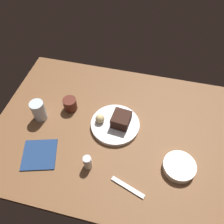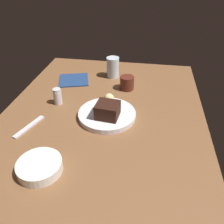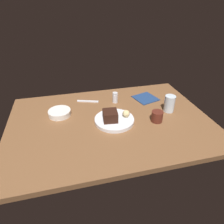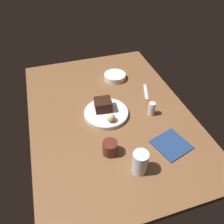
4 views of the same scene
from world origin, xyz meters
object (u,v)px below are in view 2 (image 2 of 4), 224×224
object	(u,v)px
salt_shaker	(58,96)
chocolate_cake_slice	(108,110)
side_bowl	(40,167)
folded_napkin	(74,80)
bread_roll	(109,98)
water_glass	(113,67)
dessert_plate	(107,114)
dessert_spoon	(29,127)
coffee_cup	(127,83)

from	to	relation	value
salt_shaker	chocolate_cake_slice	bearing A→B (deg)	-110.98
side_bowl	folded_napkin	world-z (taller)	side_bowl
side_bowl	salt_shaker	bearing A→B (deg)	12.04
chocolate_cake_slice	bread_roll	world-z (taller)	chocolate_cake_slice
side_bowl	folded_napkin	xyz separation A→B (cm)	(60.53, 7.97, -1.41)
salt_shaker	water_glass	distance (cm)	36.44
salt_shaker	side_bowl	world-z (taller)	salt_shaker
chocolate_cake_slice	side_bowl	bearing A→B (deg)	150.94
side_bowl	folded_napkin	bearing A→B (deg)	7.50
folded_napkin	dessert_plate	bearing A→B (deg)	-141.62
water_glass	side_bowl	bearing A→B (deg)	170.43
dessert_spoon	folded_napkin	xyz separation A→B (cm)	(41.08, -5.23, -0.05)
side_bowl	dessert_spoon	distance (cm)	23.55
water_glass	folded_napkin	distance (cm)	21.69
dessert_plate	bread_roll	xyz separation A→B (cm)	(7.32, 0.45, 3.25)
chocolate_cake_slice	salt_shaker	xyz separation A→B (cm)	(9.20, 23.99, -1.48)
chocolate_cake_slice	bread_roll	bearing A→B (deg)	6.94
dessert_plate	water_glass	size ratio (longest dim) A/B	2.18
dessert_plate	bread_roll	size ratio (longest dim) A/B	5.41
bread_roll	coffee_cup	size ratio (longest dim) A/B	0.63
bread_roll	coffee_cup	world-z (taller)	same
bread_roll	folded_napkin	xyz separation A→B (cm)	(21.86, 22.67, -4.03)
dessert_spoon	folded_napkin	world-z (taller)	dessert_spoon
dessert_plate	coffee_cup	distance (cm)	25.39
dessert_plate	chocolate_cake_slice	world-z (taller)	chocolate_cake_slice
chocolate_cake_slice	folded_napkin	bearing A→B (deg)	36.84
salt_shaker	bread_roll	bearing A→B (deg)	-87.91
bread_roll	water_glass	bearing A→B (deg)	6.02
dessert_plate	salt_shaker	distance (cm)	24.23
water_glass	chocolate_cake_slice	bearing A→B (deg)	-173.75
dessert_plate	side_bowl	xyz separation A→B (cm)	(-31.35, 15.14, 0.62)
side_bowl	dessert_spoon	xyz separation A→B (cm)	(19.45, 13.21, -1.36)
dessert_spoon	chocolate_cake_slice	bearing A→B (deg)	126.26
dessert_plate	water_glass	world-z (taller)	water_glass
dessert_spoon	side_bowl	bearing A→B (deg)	52.92
chocolate_cake_slice	side_bowl	distance (cm)	32.94
bread_roll	water_glass	world-z (taller)	water_glass
coffee_cup	dessert_spoon	xyz separation A→B (cm)	(-36.60, 33.77, -2.92)
dessert_plate	folded_napkin	size ratio (longest dim) A/B	1.57
water_glass	side_bowl	size ratio (longest dim) A/B	0.78
salt_shaker	dessert_spoon	xyz separation A→B (cm)	(-18.39, 5.14, -3.26)
bread_roll	salt_shaker	bearing A→B (deg)	92.09
bread_roll	salt_shaker	size ratio (longest dim) A/B	0.59
side_bowl	dessert_spoon	world-z (taller)	side_bowl
dessert_plate	chocolate_cake_slice	xyz separation A→B (cm)	(-2.71, -0.78, 4.01)
dessert_plate	chocolate_cake_slice	bearing A→B (deg)	-164.01
bread_roll	water_glass	size ratio (longest dim) A/B	0.40
salt_shaker	coffee_cup	world-z (taller)	salt_shaker
chocolate_cake_slice	bread_roll	size ratio (longest dim) A/B	2.02
bread_roll	side_bowl	size ratio (longest dim) A/B	0.31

